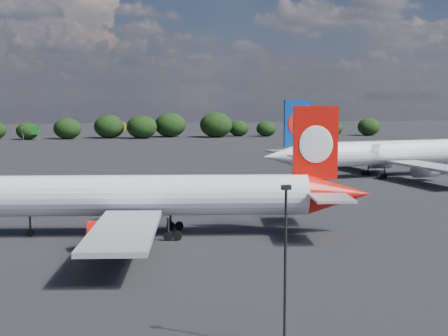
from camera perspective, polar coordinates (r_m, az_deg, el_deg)
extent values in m
plane|color=black|center=(107.10, -13.67, -1.58)|extent=(500.00, 500.00, 0.00)
cylinder|color=white|center=(66.86, -6.54, -2.49)|extent=(33.28, 9.68, 4.34)
cone|color=red|center=(68.30, 10.44, -2.36)|extent=(7.57, 5.42, 4.34)
cube|color=red|center=(67.15, 8.36, 2.30)|extent=(4.79, 1.21, 7.82)
ellipsoid|color=white|center=(66.91, 8.40, 2.15)|extent=(3.63, 0.77, 4.00)
ellipsoid|color=white|center=(67.42, 8.32, 2.19)|extent=(3.63, 0.77, 4.00)
cube|color=#AAADB3|center=(63.27, 9.85, -2.74)|extent=(4.71, 5.78, 0.26)
cube|color=#AAADB3|center=(72.54, 8.28, -1.53)|extent=(4.71, 5.78, 0.26)
cube|color=#AAADB3|center=(56.24, -9.17, -5.69)|extent=(8.41, 18.07, 0.48)
cube|color=#AAADB3|center=(78.34, -7.17, -2.20)|extent=(8.41, 18.07, 0.48)
cylinder|color=red|center=(60.91, -10.28, -5.85)|extent=(4.67, 3.02, 2.35)
cube|color=#AAADB3|center=(60.79, -10.29, -5.29)|extent=(1.93, 0.57, 1.04)
cylinder|color=red|center=(74.44, -8.78, -3.57)|extent=(4.67, 3.02, 2.35)
cube|color=#AAADB3|center=(74.33, -8.79, -3.10)|extent=(1.93, 0.57, 1.04)
cylinder|color=black|center=(64.75, -5.14, -5.51)|extent=(0.28, 0.28, 2.17)
cylinder|color=black|center=(64.92, -5.13, -6.22)|extent=(1.01, 0.54, 0.96)
cylinder|color=black|center=(64.88, -4.28, -6.22)|extent=(1.01, 0.54, 0.96)
cylinder|color=black|center=(69.85, -4.92, -4.61)|extent=(0.28, 0.28, 2.17)
cylinder|color=black|center=(70.01, -4.91, -5.28)|extent=(1.01, 0.54, 0.96)
cylinder|color=black|center=(69.97, -4.12, -5.28)|extent=(1.01, 0.54, 0.96)
cylinder|color=black|center=(69.63, -17.30, -4.96)|extent=(0.24, 0.24, 2.17)
cylinder|color=black|center=(69.80, -17.28, -5.66)|extent=(0.82, 0.43, 0.78)
cylinder|color=white|center=(118.80, 14.51, 1.35)|extent=(34.38, 8.75, 4.49)
cone|color=white|center=(108.87, 5.39, 1.08)|extent=(7.68, 5.35, 4.49)
cube|color=navy|center=(109.60, 6.71, 4.11)|extent=(4.95, 1.07, 8.07)
ellipsoid|color=red|center=(109.37, 6.77, 4.02)|extent=(3.76, 0.65, 4.13)
ellipsoid|color=red|center=(109.85, 6.65, 4.03)|extent=(3.76, 0.65, 4.13)
cube|color=#AAADB3|center=(105.15, 7.38, 1.06)|extent=(4.68, 5.85, 0.27)
cube|color=#AAADB3|center=(114.05, 5.20, 1.51)|extent=(4.68, 5.85, 0.27)
cube|color=#AAADB3|center=(110.51, 18.58, 0.10)|extent=(8.05, 18.53, 0.49)
cube|color=#AAADB3|center=(129.70, 12.33, 1.20)|extent=(8.05, 18.53, 0.49)
cylinder|color=#AAADB3|center=(115.27, 17.92, -0.21)|extent=(4.75, 2.97, 2.42)
cube|color=#AAADB3|center=(115.20, 17.93, 0.10)|extent=(1.99, 0.52, 1.08)
cylinder|color=#AAADB3|center=(126.98, 14.05, 0.51)|extent=(4.75, 2.97, 2.42)
cube|color=#AAADB3|center=(126.91, 14.06, 0.79)|extent=(1.99, 0.52, 1.08)
cylinder|color=black|center=(115.90, 14.45, -0.33)|extent=(0.28, 0.28, 2.24)
cylinder|color=black|center=(116.00, 14.44, -0.75)|extent=(1.03, 0.52, 0.99)
cylinder|color=black|center=(115.46, 14.03, -0.77)|extent=(1.03, 0.52, 0.99)
cylinder|color=black|center=(120.40, 13.05, -0.04)|extent=(0.28, 0.28, 2.24)
cylinder|color=black|center=(120.50, 13.04, -0.44)|extent=(1.03, 0.52, 0.99)
cylinder|color=black|center=(119.98, 12.64, -0.46)|extent=(1.03, 0.52, 0.99)
cylinder|color=black|center=(126.97, 19.55, 0.06)|extent=(0.24, 0.24, 2.24)
cylinder|color=black|center=(127.07, 19.53, -0.34)|extent=(0.84, 0.41, 0.81)
cylinder|color=black|center=(36.97, 5.61, -9.28)|extent=(0.16, 0.16, 9.46)
cube|color=black|center=(35.95, 5.70, -1.78)|extent=(0.55, 0.30, 0.28)
cube|color=#136019|center=(223.39, -17.27, 3.27)|extent=(6.00, 0.30, 2.60)
cylinder|color=#94979C|center=(223.78, -17.88, 2.69)|extent=(0.20, 0.20, 2.00)
cylinder|color=#94979C|center=(223.28, -16.61, 2.72)|extent=(0.20, 0.20, 2.00)
cube|color=yellow|center=(228.38, -9.60, 3.74)|extent=(5.00, 0.30, 3.00)
cylinder|color=#94979C|center=(228.53, -9.59, 3.05)|extent=(0.30, 0.30, 2.50)
ellipsoid|color=black|center=(226.25, -17.53, 3.24)|extent=(7.70, 6.51, 5.92)
ellipsoid|color=black|center=(225.64, -14.13, 3.52)|extent=(9.57, 8.10, 7.36)
ellipsoid|color=black|center=(227.08, -10.45, 3.74)|extent=(10.78, 9.12, 8.29)
ellipsoid|color=black|center=(223.57, -7.53, 3.75)|extent=(10.76, 9.11, 8.28)
ellipsoid|color=black|center=(230.95, -4.94, 3.94)|extent=(11.54, 9.76, 8.87)
ellipsoid|color=black|center=(228.15, -0.73, 3.98)|extent=(12.00, 10.15, 9.23)
ellipsoid|color=black|center=(234.50, 1.34, 3.65)|extent=(7.72, 6.53, 5.94)
ellipsoid|color=black|center=(234.13, 3.88, 3.61)|extent=(7.54, 6.38, 5.80)
ellipsoid|color=black|center=(235.63, 7.55, 3.63)|extent=(7.98, 6.75, 6.14)
ellipsoid|color=black|center=(239.96, 9.96, 3.58)|extent=(7.28, 6.16, 5.60)
ellipsoid|color=black|center=(245.07, 13.10, 3.69)|extent=(8.69, 7.35, 6.68)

